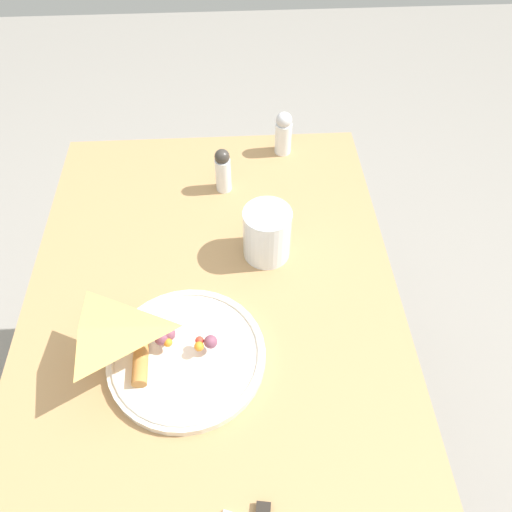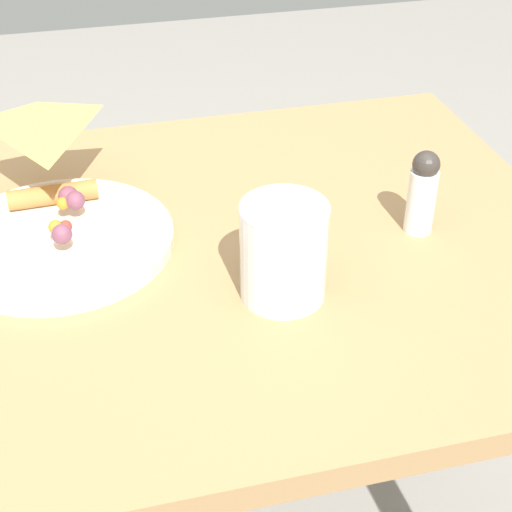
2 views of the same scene
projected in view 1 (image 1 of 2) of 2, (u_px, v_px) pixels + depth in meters
The scene contains 6 objects.
ground_plane at pixel (231, 504), 1.36m from camera, with size 6.00×6.00×0.00m, color gray.
dining_table at pixel (217, 410), 0.88m from camera, with size 1.27×0.67×0.75m.
plate_pizza at pixel (185, 354), 0.80m from camera, with size 0.26×0.26×0.05m.
milk_glass at pixel (267, 234), 0.92m from camera, with size 0.09×0.09×0.11m.
salt_shaker at pixel (283, 133), 1.12m from camera, with size 0.04×0.04×0.10m.
pepper_shaker at pixel (223, 170), 1.04m from camera, with size 0.03×0.03×0.10m.
Camera 1 is at (0.36, 0.05, 1.48)m, focal length 35.00 mm.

